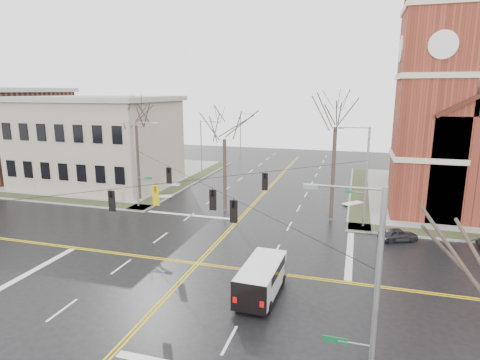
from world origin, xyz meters
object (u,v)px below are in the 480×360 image
(signal_pole_ne, at_px, (364,174))
(cargo_van, at_px, (262,276))
(tree_nw_near, at_px, (224,134))
(parked_car_a, at_px, (398,235))
(streetlight_north_b, at_px, (241,132))
(tree_ne, at_px, (336,121))
(tree_nw_far, at_px, (136,120))
(signal_pole_se, at_px, (371,304))
(streetlight_north_a, at_px, (202,146))
(signal_pole_nw, at_px, (137,162))

(signal_pole_ne, height_order, cargo_van, signal_pole_ne)
(tree_nw_near, bearing_deg, cargo_van, -64.24)
(parked_car_a, distance_m, tree_nw_near, 18.60)
(signal_pole_ne, relative_size, parked_car_a, 2.80)
(streetlight_north_b, height_order, tree_ne, tree_ne)
(tree_ne, bearing_deg, parked_car_a, -36.22)
(parked_car_a, distance_m, tree_nw_far, 28.94)
(cargo_van, bearing_deg, streetlight_north_b, 109.60)
(parked_car_a, xyz_separation_m, tree_nw_far, (-27.15, 5.36, 8.47))
(signal_pole_se, bearing_deg, signal_pole_ne, 90.00)
(parked_car_a, distance_m, tree_ne, 11.43)
(parked_car_a, relative_size, tree_ne, 0.24)
(streetlight_north_a, xyz_separation_m, streetlight_north_b, (0.00, 20.00, 0.00))
(signal_pole_nw, height_order, cargo_van, signal_pole_nw)
(signal_pole_se, xyz_separation_m, tree_nw_near, (-13.60, 24.63, 2.96))
(tree_nw_near, bearing_deg, signal_pole_se, -61.08)
(signal_pole_ne, distance_m, parked_car_a, 5.92)
(streetlight_north_a, distance_m, tree_nw_far, 14.69)
(tree_nw_near, bearing_deg, signal_pole_ne, -6.82)
(cargo_van, distance_m, tree_nw_far, 26.36)
(streetlight_north_b, bearing_deg, cargo_van, -72.43)
(signal_pole_se, xyz_separation_m, tree_ne, (-2.79, 24.54, 4.55))
(signal_pole_se, xyz_separation_m, cargo_van, (-5.83, 8.52, -3.76))
(signal_pole_ne, bearing_deg, tree_nw_near, 173.18)
(streetlight_north_a, bearing_deg, signal_pole_ne, -36.90)
(streetlight_north_a, height_order, tree_ne, tree_ne)
(signal_pole_nw, bearing_deg, streetlight_north_b, 88.95)
(streetlight_north_a, bearing_deg, signal_pole_nw, -92.32)
(signal_pole_ne, distance_m, tree_nw_far, 24.71)
(tree_nw_far, distance_m, tree_ne, 21.46)
(signal_pole_se, height_order, tree_nw_far, tree_nw_far)
(signal_pole_nw, distance_m, cargo_van, 22.50)
(signal_pole_se, xyz_separation_m, streetlight_north_a, (-21.97, 39.50, -0.48))
(tree_nw_near, bearing_deg, streetlight_north_b, 103.50)
(tree_nw_far, height_order, tree_ne, tree_ne)
(streetlight_north_b, xyz_separation_m, tree_nw_near, (8.37, -34.87, 3.45))
(streetlight_north_b, bearing_deg, streetlight_north_a, -90.00)
(signal_pole_se, bearing_deg, streetlight_north_b, 110.27)
(signal_pole_se, xyz_separation_m, tree_nw_far, (-24.22, 25.71, 4.07))
(streetlight_north_a, bearing_deg, tree_nw_near, -60.63)
(streetlight_north_b, bearing_deg, signal_pole_ne, -58.95)
(signal_pole_ne, height_order, tree_nw_far, tree_nw_far)
(streetlight_north_b, xyz_separation_m, parked_car_a, (24.91, -39.15, -3.92))
(cargo_van, height_order, tree_ne, tree_ne)
(signal_pole_ne, xyz_separation_m, cargo_van, (-5.83, -14.48, -3.76))
(signal_pole_se, relative_size, cargo_van, 1.67)
(streetlight_north_a, xyz_separation_m, tree_nw_far, (-2.24, -13.79, 4.55))
(signal_pole_nw, distance_m, tree_nw_far, 5.14)
(streetlight_north_a, relative_size, parked_car_a, 2.49)
(cargo_van, xyz_separation_m, tree_ne, (3.04, 16.02, 8.31))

